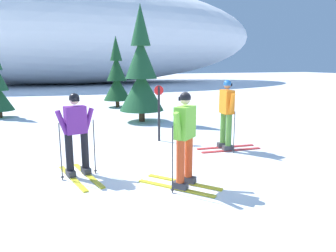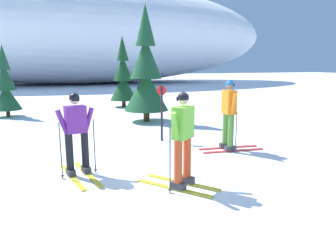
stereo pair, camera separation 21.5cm
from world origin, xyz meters
name	(u,v)px [view 1 (the left image)]	position (x,y,z in m)	size (l,w,h in m)	color
ground_plane	(182,174)	(0.00, 0.00, 0.00)	(120.00, 120.00, 0.00)	white
skier_lime_jacket	(184,138)	(-0.23, -0.66, 0.94)	(1.36, 1.48, 1.78)	gold
skier_orange_jacket	(227,113)	(1.84, 1.36, 0.98)	(1.71, 0.82, 1.85)	red
skier_purple_jacket	(76,134)	(-2.03, 0.63, 0.89)	(0.80, 1.71, 1.70)	gold
pine_tree_center_right	(117,78)	(0.81, 10.67, 1.53)	(1.41, 1.41, 3.66)	#47301E
pine_tree_far_right	(141,74)	(0.87, 6.16, 1.87)	(1.73, 1.73, 4.47)	#47301E
snow_ridge_background	(66,33)	(-0.45, 31.64, 5.46)	(44.49, 20.12, 10.92)	white
trail_marker_post	(159,110)	(0.48, 2.89, 0.92)	(0.28, 0.07, 1.64)	black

